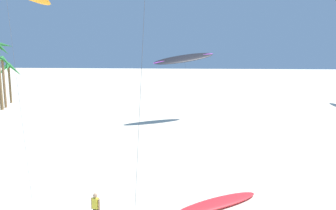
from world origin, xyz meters
TOP-DOWN VIEW (x-y plane):
  - palm_tree_1 at (-26.61, 46.46)m, footprint 3.19×3.38m
  - palm_tree_2 at (-28.16, 50.70)m, footprint 4.34×4.69m
  - flying_kite_4 at (-0.28, 39.16)m, footprint 7.49×5.37m
  - grounded_kite_0 at (2.40, 17.50)m, footprint 4.96×3.93m
  - person_near_right at (-3.57, 14.92)m, footprint 0.49×0.29m

SIDE VIEW (x-z plane):
  - grounded_kite_0 at x=2.40m, z-range 0.00..0.27m
  - person_near_right at x=-3.57m, z-range 0.08..1.69m
  - palm_tree_2 at x=-28.16m, z-range 1.89..8.30m
  - palm_tree_1 at x=-26.61m, z-range 2.26..9.75m
  - flying_kite_4 at x=-0.28m, z-range 3.20..11.52m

